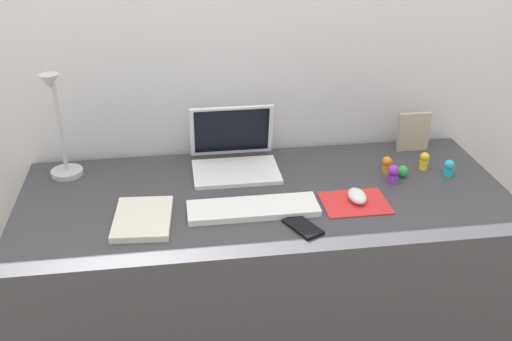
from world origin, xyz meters
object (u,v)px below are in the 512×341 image
laptop (234,153)px  desk_lamp (59,129)px  toy_figurine_green (403,171)px  toy_figurine_orange (387,164)px  notebook_pad (143,219)px  mouse (357,196)px  toy_figurine_yellow (424,160)px  toy_figurine_purple (393,173)px  keyboard (253,208)px  cell_phone (303,227)px  picture_frame (414,132)px  toy_figurine_cyan (449,168)px

laptop → desk_lamp: desk_lamp is taller
toy_figurine_green → toy_figurine_orange: toy_figurine_orange is taller
notebook_pad → toy_figurine_green: (0.89, 0.17, 0.01)m
mouse → toy_figurine_yellow: (0.30, 0.20, 0.01)m
notebook_pad → toy_figurine_purple: toy_figurine_purple is taller
desk_lamp → notebook_pad: desk_lamp is taller
keyboard → toy_figurine_yellow: toy_figurine_yellow is taller
keyboard → toy_figurine_orange: (0.50, 0.20, 0.02)m
mouse → cell_phone: size_ratio=0.75×
keyboard → picture_frame: bearing=29.1°
laptop → mouse: size_ratio=3.12×
toy_figurine_yellow → toy_figurine_purple: size_ratio=1.01×
cell_phone → notebook_pad: bearing=141.5°
toy_figurine_purple → picture_frame: bearing=56.2°
laptop → mouse: 0.48m
mouse → toy_figurine_green: 0.26m
toy_figurine_green → toy_figurine_orange: size_ratio=0.70×
keyboard → notebook_pad: same height
toy_figurine_yellow → toy_figurine_orange: size_ratio=1.10×
cell_phone → toy_figurine_purple: 0.44m
picture_frame → toy_figurine_orange: 0.23m
toy_figurine_cyan → desk_lamp: bearing=172.5°
cell_phone → toy_figurine_green: size_ratio=3.10×
toy_figurine_orange → mouse: bearing=-130.7°
cell_phone → desk_lamp: desk_lamp is taller
keyboard → mouse: 0.34m
toy_figurine_cyan → picture_frame: bearing=102.3°
keyboard → cell_phone: 0.18m
laptop → notebook_pad: size_ratio=1.25×
toy_figurine_yellow → toy_figurine_purple: same height
laptop → notebook_pad: (-0.32, -0.33, -0.04)m
toy_figurine_cyan → toy_figurine_orange: bearing=165.0°
mouse → toy_figurine_purple: (0.16, 0.11, 0.01)m
toy_figurine_yellow → toy_figurine_orange: (-0.14, -0.00, -0.00)m
desk_lamp → picture_frame: (1.27, 0.05, -0.11)m
mouse → toy_figurine_yellow: toy_figurine_yellow is taller
toy_figurine_cyan → keyboard: bearing=-168.1°
laptop → toy_figurine_orange: bearing=-12.6°
toy_figurine_orange → toy_figurine_purple: bearing=-93.5°
mouse → laptop: bearing=139.4°
laptop → notebook_pad: laptop is taller
desk_lamp → toy_figurine_cyan: desk_lamp is taller
mouse → cell_phone: bearing=-147.3°
toy_figurine_green → toy_figurine_purple: bearing=-143.7°
toy_figurine_cyan → mouse: bearing=-159.7°
laptop → keyboard: laptop is taller
mouse → toy_figurine_orange: (0.17, 0.19, 0.01)m
toy_figurine_purple → keyboard: bearing=-165.8°
keyboard → picture_frame: 0.76m
cell_phone → toy_figurine_purple: (0.37, 0.25, 0.03)m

